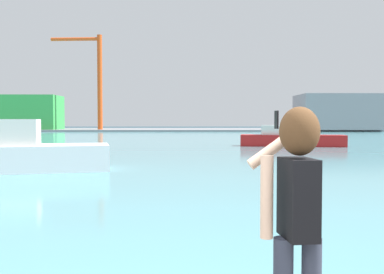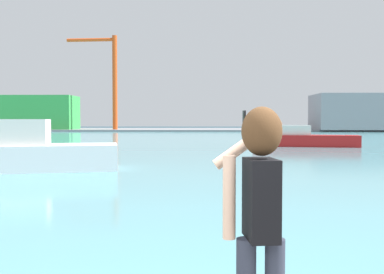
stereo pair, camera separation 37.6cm
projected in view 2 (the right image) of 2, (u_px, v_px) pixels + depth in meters
name	position (u px, v px, depth m)	size (l,w,h in m)	color
ground_plane	(200.00, 139.00, 52.35)	(220.00, 220.00, 0.00)	#334751
harbor_water	(200.00, 138.00, 54.35)	(140.00, 100.00, 0.02)	#599EA8
far_shore_dock	(201.00, 130.00, 94.30)	(140.00, 20.00, 0.38)	gray
person_photographer	(259.00, 204.00, 2.99)	(0.53, 0.55, 1.74)	#2D3342
boat_moored	(37.00, 152.00, 19.31)	(7.12, 3.94, 2.28)	white
boat_moored_2	(303.00, 139.00, 36.89)	(9.02, 3.40, 1.81)	#B21919
warehouse_left	(39.00, 113.00, 91.31)	(15.17, 8.06, 7.05)	green
warehouse_right	(353.00, 112.00, 87.52)	(15.57, 10.32, 7.16)	gray
port_crane	(110.00, 74.00, 88.53)	(10.50, 1.52, 19.24)	#D84C19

